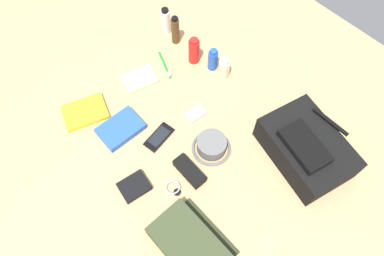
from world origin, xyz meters
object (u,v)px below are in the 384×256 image
object	(u,v)px
travel_guidebook	(121,129)
cologne_bottle	(175,30)
bucket_hat	(212,146)
wallet	(134,186)
toiletry_pouch	(190,245)
deodorant_spray	(213,60)
backpack	(306,148)
cell_phone	(159,137)
lotion_bottle	(224,68)
wristwatch	(173,188)
sunscreen_spray	(194,51)
toothbrush	(165,66)
sunglasses_case	(189,171)
media_player	(196,114)
toothpaste_tube	(166,21)
notepad	(140,79)
paperback_novel	(85,112)

from	to	relation	value
travel_guidebook	cologne_bottle	bearing A→B (deg)	113.76
bucket_hat	wallet	bearing A→B (deg)	-103.37
toiletry_pouch	bucket_hat	bearing A→B (deg)	125.29
deodorant_spray	backpack	bearing A→B (deg)	-4.51
backpack	deodorant_spray	size ratio (longest dim) A/B	3.47
cell_phone	lotion_bottle	bearing A→B (deg)	96.95
wristwatch	cologne_bottle	bearing A→B (deg)	138.20
bucket_hat	backpack	bearing A→B (deg)	43.13
lotion_bottle	travel_guidebook	world-z (taller)	lotion_bottle
sunscreen_spray	toothbrush	size ratio (longest dim) A/B	0.90
wallet	sunglasses_case	world-z (taller)	sunglasses_case
travel_guidebook	media_player	world-z (taller)	travel_guidebook
backpack	cell_phone	distance (m)	0.59
toothpaste_tube	lotion_bottle	xyz separation A→B (m)	(0.38, 0.02, -0.02)
backpack	toothpaste_tube	size ratio (longest dim) A/B	2.82
toiletry_pouch	wallet	bearing A→B (deg)	-177.99
cell_phone	bucket_hat	bearing A→B (deg)	34.65
lotion_bottle	bucket_hat	bearing A→B (deg)	-52.11
wallet	travel_guidebook	bearing A→B (deg)	162.83
sunglasses_case	travel_guidebook	bearing A→B (deg)	-164.62
toothpaste_tube	wristwatch	bearing A→B (deg)	-38.51
travel_guidebook	toothpaste_tube	bearing A→B (deg)	120.58
notepad	deodorant_spray	bearing A→B (deg)	73.89
travel_guidebook	wristwatch	world-z (taller)	travel_guidebook
cologne_bottle	paperback_novel	xyz separation A→B (m)	(0.05, -0.56, -0.06)
toiletry_pouch	paperback_novel	size ratio (longest dim) A/B	1.31
media_player	toothbrush	world-z (taller)	toothbrush
travel_guidebook	media_player	distance (m)	0.32
bucket_hat	cell_phone	xyz separation A→B (m)	(-0.18, -0.13, -0.02)
sunscreen_spray	cell_phone	size ratio (longest dim) A/B	0.98
media_player	sunglasses_case	xyz separation A→B (m)	(0.18, -0.20, 0.01)
paperback_novel	travel_guidebook	bearing A→B (deg)	20.31
deodorant_spray	wristwatch	bearing A→B (deg)	-58.07
notepad	toothbrush	bearing A→B (deg)	94.25
toothpaste_tube	sunscreen_spray	bearing A→B (deg)	-5.82
cologne_bottle	media_player	size ratio (longest dim) A/B	1.74
cell_phone	media_player	size ratio (longest dim) A/B	1.62
lotion_bottle	cell_phone	distance (m)	0.43
bucket_hat	cologne_bottle	bearing A→B (deg)	152.84
toothbrush	travel_guidebook	bearing A→B (deg)	-69.73
lotion_bottle	sunglasses_case	world-z (taller)	lotion_bottle
toothpaste_tube	media_player	world-z (taller)	toothpaste_tube
lotion_bottle	cologne_bottle	bearing A→B (deg)	-175.07
sunscreen_spray	cologne_bottle	bearing A→B (deg)	174.21
deodorant_spray	media_player	world-z (taller)	deodorant_spray
cologne_bottle	cell_phone	distance (m)	0.54
bucket_hat	deodorant_spray	bearing A→B (deg)	135.49
toothpaste_tube	notepad	bearing A→B (deg)	-63.07
backpack	lotion_bottle	size ratio (longest dim) A/B	3.75
wallet	paperback_novel	bearing A→B (deg)	-178.67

